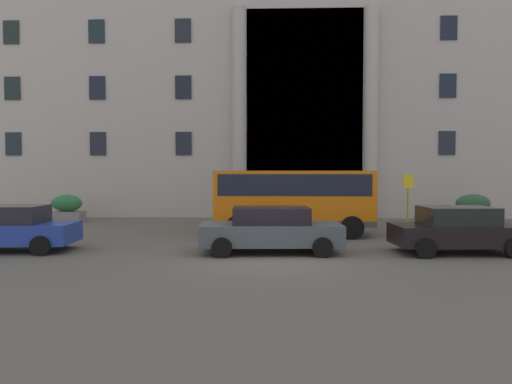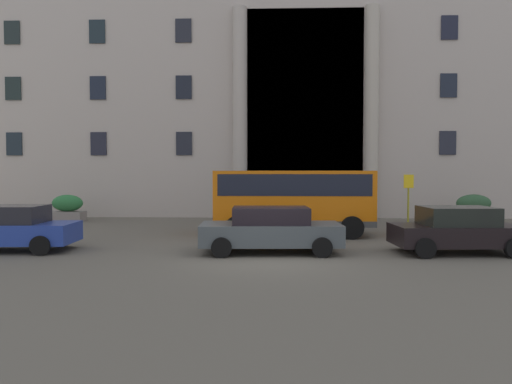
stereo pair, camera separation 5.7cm
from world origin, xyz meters
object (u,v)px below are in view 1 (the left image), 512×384
at_px(parked_sedan_second, 457,230).
at_px(white_taxi_kerbside, 6,228).
at_px(parked_compact_extra, 271,229).
at_px(bus_stop_sign, 408,196).
at_px(hedge_planter_entrance_right, 473,209).
at_px(orange_minibus, 293,197).
at_px(hedge_planter_entrance_left, 67,209).
at_px(hedge_planter_far_east, 247,210).
at_px(motorcycle_far_end, 237,230).

bearing_deg(parked_sedan_second, white_taxi_kerbside, 177.58).
distance_m(parked_compact_extra, parked_sedan_second, 5.91).
bearing_deg(bus_stop_sign, parked_sedan_second, -92.06).
bearing_deg(hedge_planter_entrance_right, orange_minibus, -152.86).
xyz_separation_m(hedge_planter_entrance_left, white_taxi_kerbside, (2.20, -9.55, 0.07)).
distance_m(hedge_planter_entrance_left, white_taxi_kerbside, 9.80).
xyz_separation_m(hedge_planter_far_east, motorcycle_far_end, (-0.00, -6.94, -0.22)).
bearing_deg(hedge_planter_far_east, hedge_planter_entrance_right, 0.51).
distance_m(orange_minibus, hedge_planter_entrance_left, 12.84).
xyz_separation_m(hedge_planter_entrance_right, motorcycle_far_end, (-11.48, -7.04, -0.26)).
xyz_separation_m(hedge_planter_far_east, white_taxi_kerbside, (-7.40, -9.15, 0.08)).
relative_size(orange_minibus, bus_stop_sign, 2.56).
bearing_deg(motorcycle_far_end, hedge_planter_far_east, 86.76).
bearing_deg(parked_compact_extra, hedge_planter_entrance_left, 136.08).
bearing_deg(hedge_planter_entrance_right, parked_sedan_second, -115.36).
distance_m(hedge_planter_far_east, motorcycle_far_end, 6.94).
distance_m(parked_sedan_second, motorcycle_far_end, 7.46).
distance_m(hedge_planter_entrance_left, parked_compact_extra, 14.42).
bearing_deg(parked_compact_extra, hedge_planter_far_east, 95.06).
xyz_separation_m(hedge_planter_entrance_right, white_taxi_kerbside, (-18.88, -9.25, 0.04)).
distance_m(bus_stop_sign, white_taxi_kerbside, 16.07).
relative_size(hedge_planter_far_east, motorcycle_far_end, 0.87).
bearing_deg(hedge_planter_far_east, hedge_planter_entrance_left, 177.62).
height_order(parked_compact_extra, motorcycle_far_end, parked_compact_extra).
bearing_deg(hedge_planter_far_east, bus_stop_sign, -21.16).
xyz_separation_m(parked_compact_extra, motorcycle_far_end, (-1.23, 2.18, -0.29)).
bearing_deg(hedge_planter_entrance_left, bus_stop_sign, -10.84).
xyz_separation_m(orange_minibus, hedge_planter_entrance_left, (-11.75, 5.08, -0.90)).
bearing_deg(white_taxi_kerbside, parked_sedan_second, -3.15).
xyz_separation_m(bus_stop_sign, parked_compact_extra, (-6.13, -6.27, -0.80)).
bearing_deg(parked_compact_extra, hedge_planter_entrance_right, 39.35).
bearing_deg(hedge_planter_entrance_left, parked_sedan_second, -29.45).
height_order(bus_stop_sign, motorcycle_far_end, bus_stop_sign).
distance_m(hedge_planter_far_east, white_taxi_kerbside, 11.77).
height_order(hedge_planter_entrance_right, parked_sedan_second, hedge_planter_entrance_right).
bearing_deg(motorcycle_far_end, hedge_planter_entrance_right, 28.31).
height_order(white_taxi_kerbside, motorcycle_far_end, white_taxi_kerbside).
relative_size(orange_minibus, parked_sedan_second, 1.58).
relative_size(bus_stop_sign, hedge_planter_far_east, 1.41).
height_order(orange_minibus, motorcycle_far_end, orange_minibus).
relative_size(orange_minibus, hedge_planter_far_east, 3.60).
bearing_deg(orange_minibus, hedge_planter_entrance_right, 27.85).
height_order(parked_compact_extra, white_taxi_kerbside, white_taxi_kerbside).
distance_m(parked_compact_extra, motorcycle_far_end, 2.52).
distance_m(bus_stop_sign, motorcycle_far_end, 8.50).
xyz_separation_m(parked_sedan_second, motorcycle_far_end, (-7.14, 2.11, -0.29)).
distance_m(orange_minibus, hedge_planter_far_east, 5.23).
height_order(hedge_planter_entrance_left, parked_sedan_second, parked_sedan_second).
height_order(hedge_planter_far_east, white_taxi_kerbside, white_taxi_kerbside).
bearing_deg(white_taxi_kerbside, motorcycle_far_end, 13.09).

